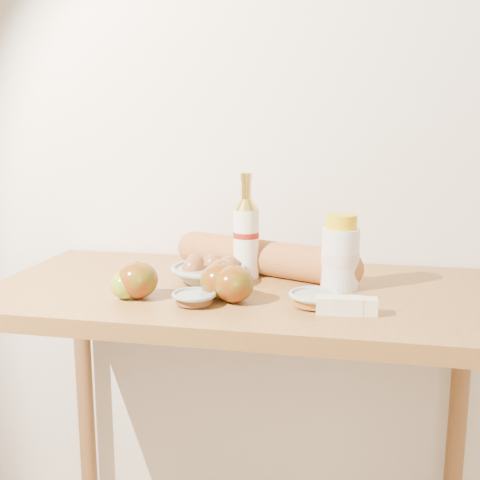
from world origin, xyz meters
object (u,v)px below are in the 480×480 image
cream_bottle (340,254)px  baguette (264,257)px  bourbon_bottle (246,235)px  egg_bowl (209,272)px  table (242,336)px

cream_bottle → baguette: cream_bottle is taller
bourbon_bottle → baguette: 0.08m
cream_bottle → egg_bowl: cream_bottle is taller
bourbon_bottle → cream_bottle: 0.24m
bourbon_bottle → egg_bowl: 0.13m
egg_bowl → table: bearing=-16.0°
table → cream_bottle: bearing=9.2°
table → baguette: baguette is taller
egg_bowl → baguette: size_ratio=0.37×
table → bourbon_bottle: bourbon_bottle is taller
table → baguette: (0.03, 0.13, 0.17)m
baguette → bourbon_bottle: bearing=-118.0°
bourbon_bottle → cream_bottle: bearing=-32.9°
bourbon_bottle → egg_bowl: size_ratio=1.34×
table → cream_bottle: cream_bottle is taller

